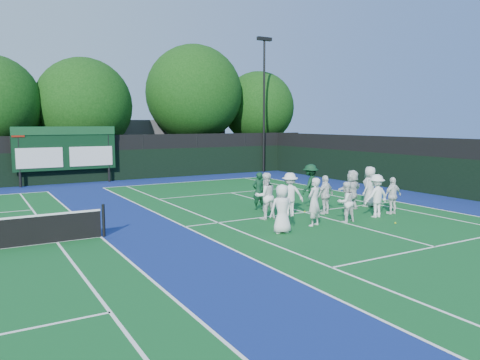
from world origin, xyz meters
TOP-DOWN VIEW (x-y plane):
  - ground at (0.00, 0.00)m, footprint 120.00×120.00m
  - court_apron at (-6.00, 1.00)m, footprint 34.00×32.00m
  - near_court at (0.00, 1.00)m, footprint 11.05×23.85m
  - back_fence at (-6.00, 16.00)m, footprint 34.00×0.08m
  - divider_fence_right at (9.00, 1.00)m, footprint 0.08×32.00m
  - scoreboard at (-7.01, 15.59)m, footprint 6.00×0.21m
  - clubhouse at (-2.00, 24.00)m, footprint 18.00×6.00m
  - light_pole_right at (7.50, 15.70)m, footprint 1.20×0.30m
  - tree_c at (-4.84, 19.58)m, footprint 6.64×6.64m
  - tree_d at (3.57, 19.58)m, footprint 7.50×7.50m
  - tree_e at (9.56, 19.58)m, footprint 6.06×6.06m
  - tennis_ball_0 at (-2.48, -0.98)m, footprint 0.07×0.07m
  - tennis_ball_1 at (1.64, 1.51)m, footprint 0.07×0.07m
  - tennis_ball_2 at (1.57, -2.48)m, footprint 0.07×0.07m
  - tennis_ball_4 at (0.02, 1.02)m, footprint 0.07×0.07m
  - player_front_0 at (-2.98, -1.54)m, footprint 0.93×0.71m
  - player_front_1 at (-1.32, -1.22)m, footprint 0.76×0.62m
  - player_front_2 at (0.15, -1.30)m, footprint 0.77×0.61m
  - player_front_3 at (1.85, -1.21)m, footprint 1.13×0.66m
  - player_front_4 at (2.95, -1.08)m, footprint 0.91×0.39m
  - player_back_0 at (-2.18, 0.72)m, footprint 0.96×0.78m
  - player_back_1 at (-0.96, 0.76)m, footprint 1.30×1.02m
  - player_back_2 at (0.53, 0.32)m, footprint 1.02×0.61m
  - player_back_3 at (2.20, 0.51)m, footprint 1.70×0.96m
  - player_back_4 at (3.41, 0.66)m, footprint 1.04×0.87m
  - coach_left at (-1.34, 2.54)m, footprint 0.62×0.42m
  - coach_right at (1.18, 2.11)m, footprint 1.42×1.15m

SIDE VIEW (x-z plane):
  - ground at x=0.00m, z-range 0.00..0.00m
  - court_apron at x=-6.00m, z-range 0.00..0.01m
  - near_court at x=0.00m, z-range 0.01..0.01m
  - tennis_ball_0 at x=-2.48m, z-range 0.00..0.07m
  - tennis_ball_1 at x=1.64m, z-range 0.00..0.07m
  - tennis_ball_2 at x=1.57m, z-range 0.00..0.07m
  - tennis_ball_4 at x=0.02m, z-range 0.00..0.07m
  - player_front_4 at x=2.95m, z-range 0.00..1.54m
  - player_front_2 at x=0.15m, z-range 0.00..1.56m
  - player_back_2 at x=0.53m, z-range 0.00..1.62m
  - coach_left at x=-1.34m, z-range 0.00..1.65m
  - player_front_0 at x=-2.98m, z-range 0.00..1.70m
  - player_front_3 at x=1.85m, z-range 0.00..1.73m
  - player_back_3 at x=2.20m, z-range 0.00..1.74m
  - player_back_1 at x=-0.96m, z-range 0.00..1.77m
  - player_front_1 at x=-1.32m, z-range 0.00..1.79m
  - player_back_4 at x=3.41m, z-range 0.00..1.82m
  - player_back_0 at x=-2.18m, z-range 0.00..1.84m
  - coach_right at x=1.18m, z-range 0.00..1.92m
  - back_fence at x=-6.00m, z-range -0.14..2.86m
  - divider_fence_right at x=9.00m, z-range -0.14..2.86m
  - clubhouse at x=-2.00m, z-range 0.00..4.00m
  - scoreboard at x=-7.01m, z-range 0.42..3.97m
  - tree_c at x=-4.84m, z-range 0.64..8.90m
  - tree_e at x=9.56m, z-range 0.86..8.95m
  - tree_d at x=3.57m, z-range 0.96..10.78m
  - light_pole_right at x=7.50m, z-range 1.24..11.36m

